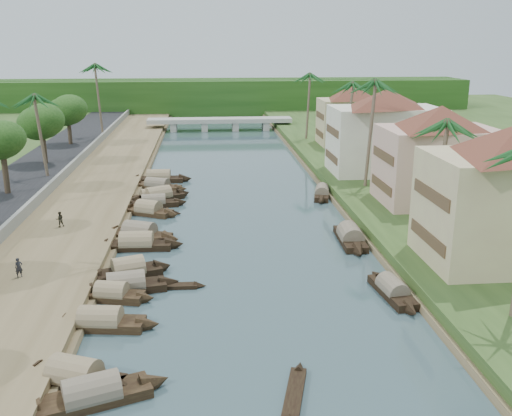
{
  "coord_description": "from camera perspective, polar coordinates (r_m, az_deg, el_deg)",
  "views": [
    {
      "loc": [
        -2.99,
        -39.86,
        16.91
      ],
      "look_at": [
        1.57,
        10.69,
        2.0
      ],
      "focal_mm": 40.0,
      "sensor_mm": 36.0,
      "label": 1
    }
  ],
  "objects": [
    {
      "name": "tree_6",
      "position": [
        76.87,
        15.61,
        8.15
      ],
      "size": [
        4.65,
        4.65,
        7.52
      ],
      "color": "#473928",
      "rests_on": "ground"
    },
    {
      "name": "canoe_1",
      "position": [
        41.38,
        -8.38,
        -7.79
      ],
      "size": [
        4.89,
        0.91,
        0.79
      ],
      "rotation": [
        0.0,
        0.0,
        -0.03
      ],
      "color": "black",
      "rests_on": "ground"
    },
    {
      "name": "right_bank",
      "position": [
        65.82,
        14.54,
        1.49
      ],
      "size": [
        16.0,
        180.0,
        1.2
      ],
      "primitive_type": "cube",
      "color": "#2B431B",
      "rests_on": "ground"
    },
    {
      "name": "building_far",
      "position": [
        72.1,
        12.76,
        7.58
      ],
      "size": [
        15.59,
        15.59,
        10.2
      ],
      "color": "silver",
      "rests_on": "right_bank"
    },
    {
      "name": "palm_1",
      "position": [
        48.42,
        18.16,
        7.9
      ],
      "size": [
        3.2,
        3.2,
        11.02
      ],
      "color": "brown",
      "rests_on": "ground"
    },
    {
      "name": "palm_7",
      "position": [
        95.38,
        5.25,
        13.0
      ],
      "size": [
        3.2,
        3.2,
        12.02
      ],
      "color": "brown",
      "rests_on": "ground"
    },
    {
      "name": "sampan_1",
      "position": [
        31.74,
        -17.67,
        -15.81
      ],
      "size": [
        7.27,
        4.28,
        2.15
      ],
      "rotation": [
        0.0,
        0.0,
        -0.39
      ],
      "color": "black",
      "rests_on": "ground"
    },
    {
      "name": "palm_3",
      "position": [
        78.58,
        9.04,
        12.03
      ],
      "size": [
        3.2,
        3.2,
        11.81
      ],
      "color": "brown",
      "rests_on": "ground"
    },
    {
      "name": "tree_3",
      "position": [
        64.96,
        -24.1,
        6.11
      ],
      "size": [
        4.5,
        4.5,
        7.48
      ],
      "color": "#473928",
      "rests_on": "ground"
    },
    {
      "name": "road",
      "position": [
        65.64,
        -24.1,
        0.62
      ],
      "size": [
        8.0,
        180.0,
        1.4
      ],
      "primitive_type": "cube",
      "color": "black",
      "rests_on": "ground"
    },
    {
      "name": "canoe_0",
      "position": [
        29.63,
        3.83,
        -18.23
      ],
      "size": [
        2.43,
        6.26,
        0.83
      ],
      "rotation": [
        0.0,
        0.0,
        1.31
      ],
      "color": "black",
      "rests_on": "ground"
    },
    {
      "name": "sampan_4",
      "position": [
        40.25,
        -14.23,
        -8.38
      ],
      "size": [
        6.26,
        2.67,
        1.81
      ],
      "rotation": [
        0.0,
        0.0,
        -0.23
      ],
      "color": "black",
      "rests_on": "ground"
    },
    {
      "name": "sampan_16",
      "position": [
        64.72,
        6.62,
        1.49
      ],
      "size": [
        3.05,
        7.59,
        1.87
      ],
      "rotation": [
        0.0,
        0.0,
        1.34
      ],
      "color": "black",
      "rests_on": "ground"
    },
    {
      "name": "building_near",
      "position": [
        45.03,
        24.25,
        1.38
      ],
      "size": [
        14.85,
        14.85,
        10.2
      ],
      "color": "#C9BF87",
      "rests_on": "right_bank"
    },
    {
      "name": "person_far",
      "position": [
        54.2,
        -19.03,
        -1.06
      ],
      "size": [
        0.83,
        0.75,
        1.41
      ],
      "primitive_type": "imported",
      "rotation": [
        0.0,
        0.0,
        3.51
      ],
      "color": "#353125",
      "rests_on": "left_bank"
    },
    {
      "name": "sampan_9",
      "position": [
        61.39,
        -10.2,
        0.51
      ],
      "size": [
        7.37,
        2.16,
        1.89
      ],
      "rotation": [
        0.0,
        0.0,
        0.11
      ],
      "color": "black",
      "rests_on": "ground"
    },
    {
      "name": "building_mid",
      "position": [
        59.54,
        17.72,
        5.17
      ],
      "size": [
        14.11,
        14.11,
        9.7
      ],
      "color": "tan",
      "rests_on": "right_bank"
    },
    {
      "name": "bridge",
      "position": [
        112.93,
        -3.64,
        8.61
      ],
      "size": [
        28.0,
        4.0,
        2.4
      ],
      "color": "#9E9E94",
      "rests_on": "ground"
    },
    {
      "name": "sampan_8",
      "position": [
        58.65,
        -10.68,
        -0.26
      ],
      "size": [
        6.85,
        4.52,
        2.14
      ],
      "rotation": [
        0.0,
        0.0,
        -0.46
      ],
      "color": "black",
      "rests_on": "ground"
    },
    {
      "name": "palm_6",
      "position": [
        71.33,
        -20.94,
        10.27
      ],
      "size": [
        3.2,
        3.2,
        11.01
      ],
      "color": "brown",
      "rests_on": "ground"
    },
    {
      "name": "sampan_2",
      "position": [
        36.77,
        -15.26,
        -10.92
      ],
      "size": [
        7.59,
        2.5,
        2.0
      ],
      "rotation": [
        0.0,
        0.0,
        -0.14
      ],
      "color": "black",
      "rests_on": "ground"
    },
    {
      "name": "canoe_2",
      "position": [
        58.93,
        -10.31,
        -0.48
      ],
      "size": [
        6.04,
        1.86,
        0.87
      ],
      "rotation": [
        0.0,
        0.0,
        -0.17
      ],
      "color": "black",
      "rests_on": "ground"
    },
    {
      "name": "sampan_11",
      "position": [
        63.77,
        -9.74,
        1.14
      ],
      "size": [
        7.77,
        5.15,
        2.25
      ],
      "rotation": [
        0.0,
        0.0,
        0.48
      ],
      "color": "black",
      "rests_on": "ground"
    },
    {
      "name": "left_bank",
      "position": [
        63.44,
        -16.8,
        0.57
      ],
      "size": [
        10.0,
        180.0,
        0.8
      ],
      "primitive_type": "cube",
      "color": "brown",
      "rests_on": "ground"
    },
    {
      "name": "building_distant",
      "position": [
        91.48,
        9.55,
        9.23
      ],
      "size": [
        12.62,
        12.62,
        9.2
      ],
      "color": "#C9BF87",
      "rests_on": "right_bank"
    },
    {
      "name": "sampan_6",
      "position": [
        51.66,
        -11.56,
        -2.59
      ],
      "size": [
        7.96,
        4.77,
        2.34
      ],
      "rotation": [
        0.0,
        0.0,
        -0.41
      ],
      "color": "black",
      "rests_on": "ground"
    },
    {
      "name": "sampan_14",
      "position": [
        40.72,
        13.48,
        -8.03
      ],
      "size": [
        2.17,
        7.42,
        1.83
      ],
      "rotation": [
        0.0,
        0.0,
        1.69
      ],
      "color": "black",
      "rests_on": "ground"
    },
    {
      "name": "person_near",
      "position": [
        43.83,
        -22.63,
        -5.52
      ],
      "size": [
        0.62,
        0.57,
        1.43
      ],
      "primitive_type": "imported",
      "rotation": [
        0.0,
        0.0,
        0.57
      ],
      "color": "#222229",
      "rests_on": "left_bank"
    },
    {
      "name": "tree_4",
      "position": [
        79.42,
        -20.66,
        8.0
      ],
      "size": [
        5.28,
        5.28,
        7.63
      ],
      "color": "#473928",
      "rests_on": "ground"
    },
    {
      "name": "palm_8",
      "position": [
        100.69,
        -15.61,
        13.44
      ],
      "size": [
        3.2,
        3.2,
        13.24
      ],
      "color": "brown",
      "rests_on": "ground"
    },
    {
      "name": "sampan_3",
      "position": [
        41.3,
        -12.85,
        -7.61
      ],
      "size": [
        7.85,
        2.96,
        2.09
      ],
      "rotation": [
        0.0,
        0.0,
        0.18
      ],
      "color": "black",
      "rests_on": "ground"
    },
    {
      "name": "sampan_13",
      "position": [
        72.22,
        -9.69,
        2.94
      ],
      "size": [
        8.47,
        2.16,
        2.29
      ],
      "rotation": [
        0.0,
        0.0,
        -0.03
      ],
      "color": "black",
      "rests_on": "ground"
    },
    {
      "name": "treeline",
      "position": [
        140.49,
        -3.99,
        11.06
      ],
      "size": [
        120.0,
        14.0,
        8.0
      ],
      "color": "#193C10",
      "rests_on": "ground"
    },
    {
      "name": "ground",
      "position": [
        43.4,
        -0.81,
        -6.56
      ],
      "size": [
        220.0,
        220.0,
        0.0
      ],
      "primitive_type": "plane",
      "color": "#364C51",
      "rests_on": "ground"
    },
    {
      "name": "sampan_7",
      "position": [
        49.3,
        -11.85,
        -3.54
      ],
      "size": [
        8.19,
        2.06,
        2.17
      ],
      "rotation": [
        0.0,
        0.0,
        -0.03
      ],
      "color": "black",
      "rests_on": "ground"
    },
    {
      "name": "tree_5",
      "position": [
        93.79,
        -18.31,
        9.21
      ],
      "size": [
        5.38,
        5.38,
        7.42
      ],
      "color": "#473928",
      "rests_on": "ground"
    },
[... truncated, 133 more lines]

